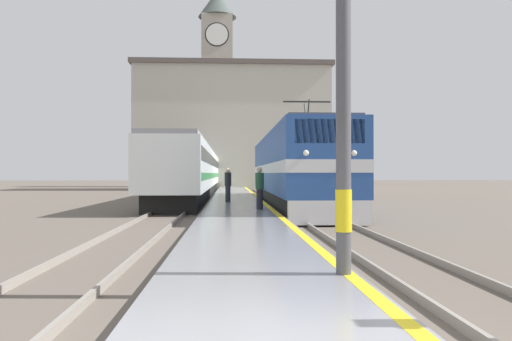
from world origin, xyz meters
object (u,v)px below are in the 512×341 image
(locomotive_train, at_px, (292,170))
(clock_tower, at_px, (217,82))
(passenger_train, at_px, (202,172))
(second_waiting_passenger, at_px, (260,187))
(person_on_platform, at_px, (228,184))

(locomotive_train, bearing_deg, clock_tower, 96.69)
(passenger_train, distance_m, second_waiting_passenger, 28.00)
(person_on_platform, xyz_separation_m, second_waiting_passenger, (1.29, -5.16, -0.02))
(person_on_platform, xyz_separation_m, clock_tower, (-1.57, 43.00, 13.04))
(passenger_train, height_order, second_waiting_passenger, passenger_train)
(passenger_train, height_order, clock_tower, clock_tower)
(second_waiting_passenger, xyz_separation_m, clock_tower, (-2.86, 48.17, 13.05))
(locomotive_train, distance_m, second_waiting_passenger, 6.41)
(passenger_train, xyz_separation_m, second_waiting_passenger, (3.84, -27.73, -0.72))
(passenger_train, bearing_deg, locomotive_train, -74.74)
(locomotive_train, relative_size, clock_tower, 0.73)
(passenger_train, bearing_deg, second_waiting_passenger, -82.12)
(person_on_platform, bearing_deg, passenger_train, 96.46)
(second_waiting_passenger, distance_m, clock_tower, 49.99)
(locomotive_train, height_order, person_on_platform, locomotive_train)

